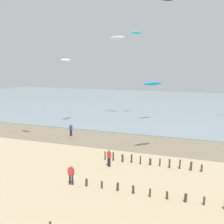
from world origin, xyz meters
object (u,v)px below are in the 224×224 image
(person_left_flank, at_px, (71,130))
(kite_aloft_8, at_px, (136,33))
(kite_aloft_6, at_px, (117,38))
(kite_aloft_9, at_px, (66,60))
(kite_aloft_4, at_px, (153,83))
(person_right_flank, at_px, (71,174))
(person_nearest_camera, at_px, (109,158))

(person_left_flank, xyz_separation_m, kite_aloft_8, (3.92, 17.95, 14.79))
(kite_aloft_6, distance_m, kite_aloft_9, 11.82)
(kite_aloft_4, height_order, kite_aloft_6, kite_aloft_6)
(person_left_flank, distance_m, person_right_flank, 17.09)
(kite_aloft_6, xyz_separation_m, kite_aloft_9, (-5.25, -9.73, -4.20))
(kite_aloft_9, bearing_deg, kite_aloft_8, -35.76)
(person_left_flank, height_order, person_right_flank, same)
(person_right_flank, xyz_separation_m, kite_aloft_9, (-13.08, 21.97, 9.73))
(person_right_flank, relative_size, kite_aloft_4, 0.71)
(person_nearest_camera, distance_m, kite_aloft_9, 24.10)
(person_right_flank, relative_size, kite_aloft_8, 0.72)
(person_left_flank, xyz_separation_m, kite_aloft_9, (-4.65, 7.10, 9.73))
(person_right_flank, height_order, kite_aloft_4, kite_aloft_4)
(kite_aloft_4, bearing_deg, kite_aloft_6, 69.57)
(person_nearest_camera, height_order, kite_aloft_8, kite_aloft_8)
(kite_aloft_6, bearing_deg, person_nearest_camera, 117.06)
(person_nearest_camera, xyz_separation_m, person_right_flank, (-1.26, -5.23, 0.00))
(kite_aloft_8, distance_m, kite_aloft_9, 14.72)
(person_right_flank, bearing_deg, person_left_flank, 119.55)
(kite_aloft_8, xyz_separation_m, kite_aloft_9, (-8.56, -10.85, -5.06))
(person_left_flank, xyz_separation_m, kite_aloft_4, (12.41, -3.63, 6.94))
(kite_aloft_4, bearing_deg, kite_aloft_9, 97.40)
(kite_aloft_8, bearing_deg, kite_aloft_6, 146.39)
(person_nearest_camera, xyz_separation_m, kite_aloft_4, (2.72, 6.02, 6.94))
(person_left_flank, relative_size, kite_aloft_6, 0.54)
(person_left_flank, bearing_deg, person_right_flank, -60.45)
(person_nearest_camera, distance_m, person_right_flank, 5.38)
(person_right_flank, bearing_deg, kite_aloft_4, 70.51)
(person_left_flank, height_order, kite_aloft_9, kite_aloft_9)
(kite_aloft_6, bearing_deg, kite_aloft_4, 128.10)
(kite_aloft_6, xyz_separation_m, kite_aloft_8, (3.32, 1.12, 0.86))
(person_right_flank, distance_m, kite_aloft_8, 36.28)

